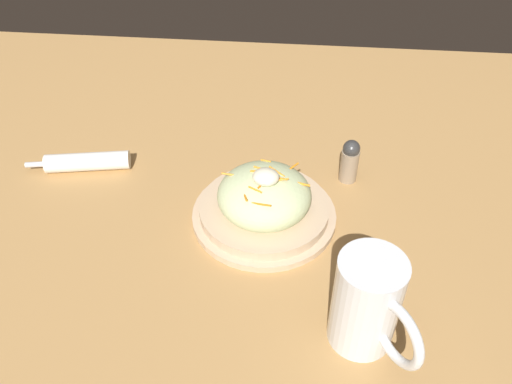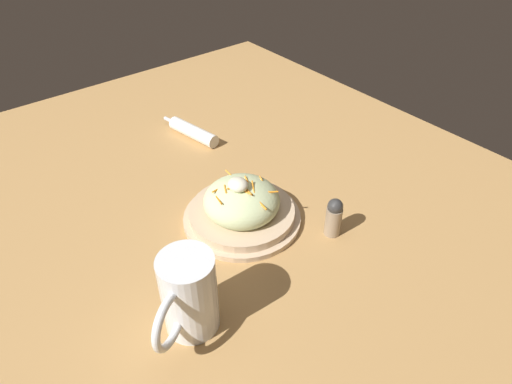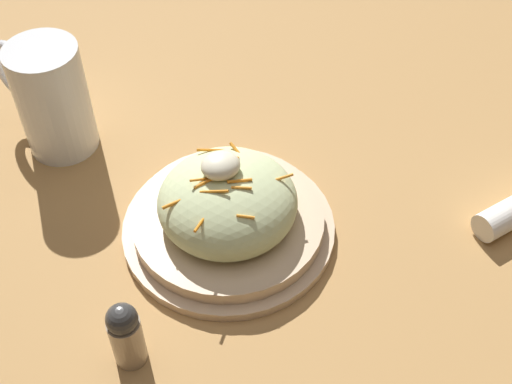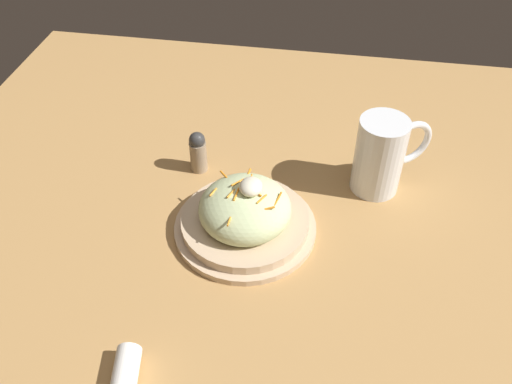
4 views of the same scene
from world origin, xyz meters
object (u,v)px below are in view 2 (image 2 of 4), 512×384
salt_shaker (334,217)px  napkin_roll (193,132)px  beer_mug (189,298)px  salad_plate (242,207)px

salt_shaker → napkin_roll: bearing=-178.0°
beer_mug → salt_shaker: (-0.01, 0.33, -0.02)m
salad_plate → beer_mug: beer_mug is taller
beer_mug → napkin_roll: bearing=147.0°
beer_mug → napkin_roll: beer_mug is taller
salad_plate → napkin_roll: size_ratio=1.27×
salad_plate → napkin_roll: bearing=163.7°
salad_plate → beer_mug: size_ratio=1.65×
beer_mug → salt_shaker: size_ratio=1.72×
beer_mug → napkin_roll: size_ratio=0.77×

